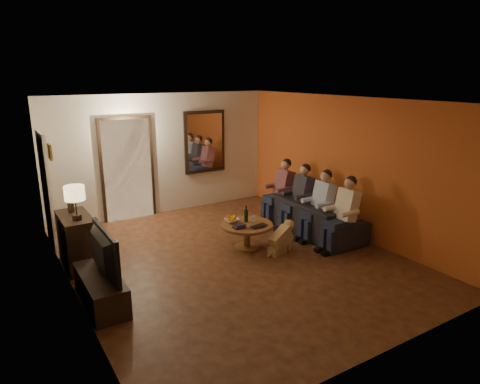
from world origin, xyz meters
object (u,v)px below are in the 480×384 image
dresser (77,241)px  tv (97,253)px  tv_stand (101,290)px  sofa (313,216)px  dog (281,237)px  wine_bottle (246,214)px  table_lamp (75,203)px  person_c (300,199)px  person_a (344,216)px  person_b (320,207)px  person_d (281,192)px  laptop (261,227)px  coffee_table (247,236)px  bowl (232,220)px

dresser → tv: bearing=-90.0°
tv_stand → sofa: 4.26m
dog → wine_bottle: size_ratio=1.81×
table_lamp → person_c: table_lamp is taller
sofa → person_a: bearing=174.4°
table_lamp → person_b: (4.12, -0.90, -0.52)m
wine_bottle → dresser: bearing=165.3°
person_b → person_d: size_ratio=1.00×
laptop → coffee_table: bearing=101.8°
person_c → laptop: person_c is taller
laptop → tv_stand: bearing=178.3°
tv → wine_bottle: bearing=-76.0°
sofa → bowl: 1.73m
tv → person_c: (4.12, 0.88, -0.13)m
dresser → coffee_table: bearing=-16.9°
table_lamp → person_b: 4.24m
tv_stand → wine_bottle: (2.74, 0.68, 0.40)m
dresser → dog: (3.08, -1.29, -0.14)m
bowl → tv_stand: bearing=-162.3°
sofa → dog: 1.23m
table_lamp → sofa: table_lamp is taller
table_lamp → tv: 1.24m
wine_bottle → laptop: wine_bottle is taller
coffee_table → wine_bottle: 0.40m
dog → tv: bearing=167.9°
dog → laptop: 0.40m
laptop → table_lamp: bearing=154.6°
person_a → person_c: bearing=90.0°
dog → wine_bottle: 0.75m
table_lamp → bowl: table_lamp is taller
tv → coffee_table: tv is taller
person_c → laptop: (-1.33, -0.58, -0.14)m
coffee_table → bowl: bearing=129.3°
table_lamp → person_a: size_ratio=0.45×
person_a → bowl: (-1.61, 1.12, -0.12)m
tv → coffee_table: size_ratio=1.21×
table_lamp → laptop: (2.79, -0.88, -0.65)m
person_d → dog: (-1.03, -1.38, -0.32)m
table_lamp → tv: table_lamp is taller
table_lamp → person_a: (4.12, -1.50, -0.52)m
person_b → person_c: size_ratio=1.00×
dresser → laptop: (2.79, -1.10, 0.04)m
coffee_table → wine_bottle: (0.05, 0.10, 0.38)m
sofa → person_b: bearing=162.3°
dresser → tv: 1.43m
wine_bottle → dog: bearing=-59.2°
person_c → laptop: bearing=-156.5°
wine_bottle → bowl: bearing=152.4°
dresser → bowl: (2.51, -0.60, 0.06)m
tv → dog: bearing=-88.1°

